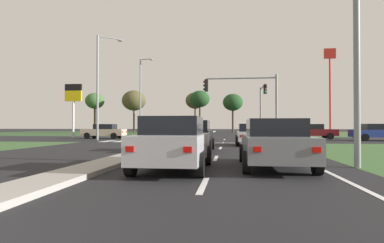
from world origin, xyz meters
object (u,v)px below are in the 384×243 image
fastfood_pole_sign (330,73)px  treeline_fourth (200,99)px  treeline_second (134,101)px  pedestrian_at_median (200,126)px  car_beige_second (104,131)px  street_lamp_third (141,93)px  car_black_near (194,136)px  car_blue_eighth (377,132)px  treeline_fifth (233,103)px  treeline_near (95,101)px  traffic_signal_near_right (248,95)px  car_teal_seventh (174,131)px  street_lamp_near (356,8)px  car_maroon_fourth (312,131)px  car_grey_fifth (274,143)px  treeline_third (195,101)px  traffic_signal_far_right (262,101)px  fuel_price_totem (73,99)px  street_lamp_second (100,82)px  car_silver_sixth (174,143)px  car_white_third (251,134)px

fastfood_pole_sign → treeline_fourth: 22.42m
treeline_second → pedestrian_at_median: bearing=-47.5°
car_beige_second → street_lamp_third: 11.69m
car_black_near → car_beige_second: car_black_near is taller
car_blue_eighth → treeline_fourth: bearing=-146.9°
car_blue_eighth → treeline_fifth: size_ratio=0.58×
treeline_near → traffic_signal_near_right: bearing=-51.5°
car_beige_second → treeline_fourth: bearing=-15.1°
car_teal_seventh → street_lamp_near: street_lamp_near is taller
traffic_signal_near_right → car_maroon_fourth: bearing=51.4°
car_maroon_fourth → treeline_near: bearing=-127.2°
car_grey_fifth → treeline_third: 52.73m
traffic_signal_far_right → treeline_fifth: (-3.08, 27.62, 1.88)m
fuel_price_totem → treeline_near: 30.18m
treeline_fifth → treeline_second: bearing=-167.3°
car_black_near → treeline_second: (-16.56, 43.13, 5.35)m
car_maroon_fourth → street_lamp_third: bearing=-112.7°
street_lamp_third → treeline_third: size_ratio=1.33×
street_lamp_second → treeline_second: street_lamp_second is taller
car_teal_seventh → car_grey_fifth: bearing=-161.5°
traffic_signal_near_right → car_teal_seventh: bearing=138.6°
fuel_price_totem → treeline_third: 31.80m
street_lamp_near → street_lamp_third: 35.57m
traffic_signal_far_right → treeline_fourth: bearing=112.2°
car_silver_sixth → treeline_fifth: size_ratio=0.55×
car_teal_seventh → car_silver_sixth: bearing=-169.8°
car_teal_seventh → treeline_fifth: treeline_fifth is taller
pedestrian_at_median → fastfood_pole_sign: 23.72m
pedestrian_at_median → fastfood_pole_sign: fastfood_pole_sign is taller
treeline_second → street_lamp_second: bearing=-78.4°
car_beige_second → treeline_fifth: 35.31m
car_blue_eighth → treeline_fifth: bearing=-159.6°
car_teal_seventh → street_lamp_near: bearing=-155.3°
car_grey_fifth → street_lamp_third: (-13.43, 31.96, 4.96)m
pedestrian_at_median → car_grey_fifth: bearing=128.8°
car_black_near → treeline_fifth: size_ratio=0.54×
fastfood_pole_sign → treeline_second: fastfood_pole_sign is taller
car_white_third → traffic_signal_far_right: traffic_signal_far_right is taller
car_teal_seventh → treeline_near: treeline_near is taller
car_maroon_fourth → street_lamp_second: bearing=-74.9°
traffic_signal_near_right → pedestrian_at_median: 19.95m
traffic_signal_far_right → traffic_signal_near_right: traffic_signal_far_right is taller
car_teal_seventh → treeline_fifth: size_ratio=0.58×
street_lamp_second → street_lamp_third: size_ratio=0.93×
fastfood_pole_sign → treeline_third: 24.55m
car_teal_seventh → fastfood_pole_sign: bearing=-43.8°
car_teal_seventh → fuel_price_totem: size_ratio=0.78×
car_silver_sixth → street_lamp_second: size_ratio=0.43×
car_grey_fifth → treeline_third: (-8.27, 51.79, 5.44)m
car_black_near → treeline_near: 50.37m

